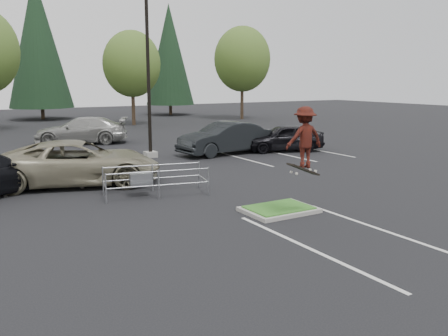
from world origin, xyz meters
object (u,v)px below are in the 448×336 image
car_l_tan (76,163)px  car_r_black (284,138)px  conif_b (38,41)px  conif_c (169,55)px  skateboarder (305,138)px  car_r_charc (225,138)px  car_far_silver (83,130)px  light_pole (148,70)px  cart_corral (144,178)px  decid_d (242,61)px  decid_c (132,66)px

car_l_tan → car_r_black: (12.50, 2.92, -0.10)m
conif_b → car_l_tan: 34.30m
conif_c → car_l_tan: bearing=-119.8°
skateboarder → car_r_charc: bearing=-103.1°
car_far_silver → light_pole: bearing=36.1°
cart_corral → decid_d: bearing=63.5°
conif_c → car_r_black: size_ratio=2.74×
cart_corral → car_r_charc: (7.40, 6.89, 0.24)m
decid_c → car_l_tan: 25.31m
skateboarder → decid_c: bearing=-93.8°
light_pole → car_l_tan: bearing=-136.3°
conif_b → car_r_black: conif_b is taller
conif_c → skateboarder: size_ratio=6.06×
cart_corral → conif_c: bearing=76.5°
light_pole → conif_c: (13.50, 27.50, 2.29)m
decid_c → decid_d: bearing=2.4°
car_far_silver → decid_c: bearing=169.1°
car_r_black → car_far_silver: bearing=-116.6°
light_pole → decid_c: (5.49, 17.83, 0.69)m
cart_corral → skateboarder: skateboarder is taller
conif_c → light_pole: bearing=-116.1°
decid_d → conif_c: (-3.99, 9.17, 0.94)m
cart_corral → light_pole: bearing=78.8°
light_pole → car_r_charc: 5.53m
light_pole → decid_c: bearing=72.9°
cart_corral → skateboarder: 6.17m
conif_b → car_r_charc: size_ratio=2.70×
conif_c → cart_corral: bearing=-115.5°
cart_corral → car_r_black: size_ratio=0.84×
car_far_silver → car_l_tan: bearing=8.3°
decid_c → conif_b: 12.51m
car_l_tan → car_r_charc: bearing=-49.7°
decid_c → car_l_tan: (-10.49, -22.61, -4.38)m
cart_corral → car_far_silver: bearing=95.6°
car_far_silver → conif_b: bearing=-159.5°
car_l_tan → decid_c: bearing=-7.3°
decid_c → skateboarder: (-5.88, -30.83, -2.81)m
car_l_tan → car_far_silver: 12.71m
decid_c → conif_c: conif_c is taller
car_r_charc → cart_corral: bearing=-52.7°
decid_c → cart_corral: bearing=-109.1°
conif_c → car_r_black: conif_c is taller
decid_c → conif_c: (8.01, 9.67, 1.59)m
decid_d → car_far_silver: 22.58m
car_r_charc → decid_c: bearing=169.8°
conif_b → decid_c: bearing=-60.7°
conif_b → skateboarder: conif_b is taller
light_pole → conif_b: 28.69m
conif_c → car_l_tan: (-18.50, -32.28, -5.97)m
decid_d → car_r_charc: bearing=-124.9°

